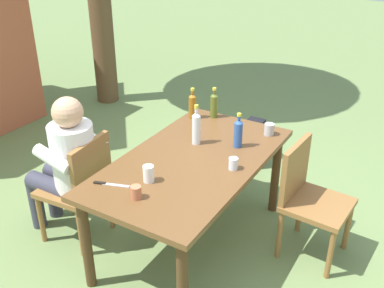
{
  "coord_description": "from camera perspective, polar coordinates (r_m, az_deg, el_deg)",
  "views": [
    {
      "loc": [
        -2.37,
        -1.41,
        2.29
      ],
      "look_at": [
        0.0,
        0.0,
        0.87
      ],
      "focal_mm": 41.96,
      "sensor_mm": 36.0,
      "label": 1
    }
  ],
  "objects": [
    {
      "name": "bottle_clear",
      "position": [
        3.32,
        0.54,
        2.16
      ],
      "size": [
        0.06,
        0.06,
        0.31
      ],
      "color": "white",
      "rests_on": "dining_table"
    },
    {
      "name": "dining_table",
      "position": [
        3.21,
        -0.0,
        -3.34
      ],
      "size": [
        1.63,
        0.91,
        0.75
      ],
      "color": "brown",
      "rests_on": "ground_plane"
    },
    {
      "name": "table_knife",
      "position": [
        2.92,
        -10.55,
        -5.04
      ],
      "size": [
        0.1,
        0.23,
        0.01
      ],
      "color": "silver",
      "rests_on": "dining_table"
    },
    {
      "name": "ground_plane",
      "position": [
        3.59,
        -0.0,
        -12.38
      ],
      "size": [
        24.0,
        24.0,
        0.0
      ],
      "primitive_type": "plane",
      "color": "#6B844C"
    },
    {
      "name": "cup_white",
      "position": [
        2.9,
        -5.54,
        -3.78
      ],
      "size": [
        0.07,
        0.07,
        0.11
      ],
      "primitive_type": "cylinder",
      "color": "white",
      "rests_on": "dining_table"
    },
    {
      "name": "cup_glass",
      "position": [
        3.04,
        5.28,
        -2.5
      ],
      "size": [
        0.06,
        0.06,
        0.08
      ],
      "primitive_type": "cylinder",
      "color": "silver",
      "rests_on": "dining_table"
    },
    {
      "name": "chair_far_left",
      "position": [
        3.46,
        -13.93,
        -4.98
      ],
      "size": [
        0.48,
        0.48,
        0.87
      ],
      "color": "olive",
      "rests_on": "ground_plane"
    },
    {
      "name": "backpack_by_near_side",
      "position": [
        4.59,
        7.6,
        0.05
      ],
      "size": [
        0.33,
        0.23,
        0.43
      ],
      "color": "black",
      "rests_on": "ground_plane"
    },
    {
      "name": "chair_near_right",
      "position": [
        3.35,
        14.55,
        -6.26
      ],
      "size": [
        0.47,
        0.47,
        0.87
      ],
      "color": "olive",
      "rests_on": "ground_plane"
    },
    {
      "name": "cup_terracotta",
      "position": [
        2.75,
        -7.12,
        -6.1
      ],
      "size": [
        0.07,
        0.07,
        0.08
      ],
      "primitive_type": "cylinder",
      "color": "#BC6B47",
      "rests_on": "dining_table"
    },
    {
      "name": "bottle_blue",
      "position": [
        3.3,
        5.9,
        1.46
      ],
      "size": [
        0.06,
        0.06,
        0.27
      ],
      "color": "#2D56A3",
      "rests_on": "dining_table"
    },
    {
      "name": "bottle_amber",
      "position": [
        3.76,
        0.06,
        4.94
      ],
      "size": [
        0.06,
        0.06,
        0.27
      ],
      "color": "#996019",
      "rests_on": "dining_table"
    },
    {
      "name": "bottle_olive",
      "position": [
        3.78,
        2.82,
        5.02
      ],
      "size": [
        0.06,
        0.06,
        0.26
      ],
      "color": "#566623",
      "rests_on": "dining_table"
    },
    {
      "name": "person_in_white_shirt",
      "position": [
        3.45,
        -15.63,
        -2.15
      ],
      "size": [
        0.47,
        0.61,
        1.18
      ],
      "color": "white",
      "rests_on": "ground_plane"
    },
    {
      "name": "cup_steel",
      "position": [
        3.55,
        9.79,
        1.86
      ],
      "size": [
        0.08,
        0.08,
        0.09
      ],
      "primitive_type": "cylinder",
      "color": "#B2B7BC",
      "rests_on": "dining_table"
    }
  ]
}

